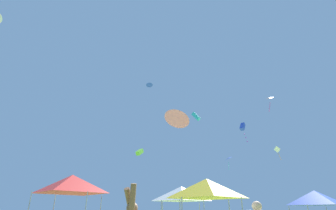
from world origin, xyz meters
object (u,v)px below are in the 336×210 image
kite_blue_diamond (228,159)px  kite_black_diamond (270,99)px  canopy_tent_white (182,194)px  kite_cyan_box (196,116)px  canopy_tent_red (72,184)px  kite_blue_box (243,127)px  kite_blue_delta (149,85)px  kite_white_diamond (277,150)px  kite_pink_delta (177,118)px  kite_lime_box (140,152)px  canopy_tent_blue (315,198)px  canopy_tent_yellow (207,188)px

kite_blue_diamond → kite_black_diamond: kite_black_diamond is taller
canopy_tent_white → kite_cyan_box: kite_cyan_box is taller
canopy_tent_red → kite_cyan_box: (8.66, 4.17, 6.19)m
canopy_tent_white → kite_blue_box: (8.00, 10.05, 8.29)m
kite_blue_delta → kite_white_diamond: 20.97m
kite_blue_delta → kite_pink_delta: bearing=-80.7°
kite_black_diamond → kite_lime_box: kite_black_diamond is taller
canopy_tent_red → kite_pink_delta: 8.43m
canopy_tent_blue → kite_black_diamond: kite_black_diamond is taller
canopy_tent_yellow → kite_blue_delta: bearing=103.1°
kite_black_diamond → kite_white_diamond: size_ratio=1.70×
kite_cyan_box → kite_blue_delta: (-5.65, 14.71, 11.03)m
canopy_tent_yellow → canopy_tent_white: (-1.04, 5.73, 0.13)m
canopy_tent_white → kite_white_diamond: bearing=42.5°
kite_blue_diamond → kite_pink_delta: 22.80m
canopy_tent_blue → kite_blue_diamond: bearing=92.7°
kite_black_diamond → kite_blue_box: kite_black_diamond is taller
canopy_tent_blue → kite_white_diamond: 15.94m
canopy_tent_white → canopy_tent_red: canopy_tent_red is taller
canopy_tent_yellow → kite_blue_delta: (-5.19, 22.37, 17.80)m
canopy_tent_yellow → kite_lime_box: 21.72m
canopy_tent_white → kite_blue_diamond: size_ratio=1.93×
canopy_tent_yellow → canopy_tent_red: (-8.20, 3.49, 0.58)m
canopy_tent_white → kite_blue_delta: size_ratio=2.46×
canopy_tent_white → kite_blue_box: 15.29m
kite_lime_box → kite_blue_diamond: bearing=4.6°
kite_white_diamond → kite_blue_box: bearing=-164.7°
kite_blue_delta → kite_lime_box: kite_blue_delta is taller
canopy_tent_yellow → canopy_tent_blue: size_ratio=1.13×
kite_cyan_box → kite_pink_delta: 9.04m
kite_black_diamond → kite_blue_diamond: bearing=-162.7°
canopy_tent_yellow → kite_black_diamond: kite_black_diamond is taller
canopy_tent_yellow → canopy_tent_blue: 7.47m
kite_blue_diamond → kite_lime_box: (-11.99, -0.95, 0.76)m
canopy_tent_white → kite_cyan_box: 7.07m
kite_black_diamond → kite_lime_box: 22.45m
canopy_tent_white → kite_blue_box: bearing=51.5°
canopy_tent_blue → kite_black_diamond: (7.25, 20.51, 16.00)m
canopy_tent_blue → kite_cyan_box: bearing=143.3°
kite_cyan_box → canopy_tent_white: bearing=-128.0°
kite_lime_box → kite_blue_box: bearing=-17.7°
kite_blue_delta → kite_blue_box: 16.70m
kite_blue_diamond → kite_white_diamond: (5.14, -3.93, 0.30)m
kite_cyan_box → canopy_tent_yellow: bearing=-93.4°
kite_pink_delta → kite_white_diamond: 21.71m
kite_cyan_box → kite_white_diamond: 14.20m
canopy_tent_yellow → kite_white_diamond: (11.18, 16.94, 5.86)m
canopy_tent_yellow → kite_blue_box: kite_blue_box is taller
canopy_tent_yellow → canopy_tent_blue: canopy_tent_yellow is taller
kite_black_diamond → kite_pink_delta: bearing=-123.1°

